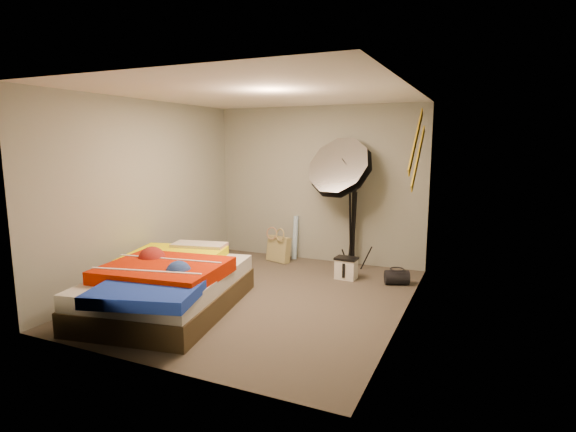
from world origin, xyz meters
The scene contains 15 objects.
floor centered at (0.00, 0.00, 0.00)m, with size 4.00×4.00×0.00m, color brown.
ceiling centered at (0.00, 0.00, 2.50)m, with size 4.00×4.00×0.00m, color silver.
wall_back centered at (0.00, 2.00, 1.25)m, with size 3.50×3.50×0.00m, color gray.
wall_front centered at (0.00, -2.00, 1.25)m, with size 3.50×3.50×0.00m, color gray.
wall_left centered at (-1.75, 0.00, 1.25)m, with size 4.00×4.00×0.00m, color gray.
wall_right centered at (1.75, 0.00, 1.25)m, with size 4.00×4.00×0.00m, color gray.
tote_bag centered at (-0.52, 1.62, 0.21)m, with size 0.41×0.12×0.41m, color tan.
wrapping_roll centered at (-0.35, 1.90, 0.36)m, with size 0.08×0.08×0.72m, color #5398CA.
camera_case centered at (0.76, 1.16, 0.14)m, with size 0.29×0.21×0.29m, color silver.
duffel_bag centered at (1.47, 1.19, 0.10)m, with size 0.20×0.20×0.32m, color black.
wall_stripe_upper centered at (1.73, 0.60, 1.95)m, with size 0.02×1.10×0.10m, color gold.
wall_stripe_lower centered at (1.73, 0.85, 1.75)m, with size 0.02×1.10×0.10m, color gold.
bed centered at (-0.78, -0.84, 0.30)m, with size 1.82×2.36×0.60m.
photo_umbrella centered at (0.51, 1.67, 1.52)m, with size 1.32×1.03×2.12m.
camera_tripod centered at (0.64, 1.86, 0.75)m, with size 0.09×0.09×1.30m.
Camera 1 is at (2.53, -4.84, 1.93)m, focal length 28.00 mm.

